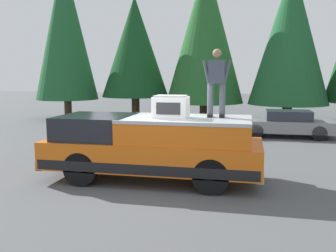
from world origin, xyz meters
TOP-DOWN VIEW (x-y plane):
  - ground_plane at (0.00, 0.00)m, footprint 90.00×90.00m
  - pickup_truck at (0.32, 0.27)m, footprint 2.01×5.54m
  - compressor_unit at (0.15, -0.24)m, footprint 0.65×0.84m
  - person_on_truck_bed at (0.54, -1.32)m, footprint 0.29×0.72m
  - parked_car_grey at (8.03, -3.75)m, footprint 1.64×4.10m
  - conifer_left at (12.34, -4.18)m, footprint 4.26×4.26m
  - conifer_center_left at (13.08, 0.45)m, footprint 4.52×4.52m
  - conifer_center_right at (13.15, 4.72)m, footprint 4.06×4.06m
  - conifer_right at (12.32, 8.85)m, footprint 3.76×3.76m

SIDE VIEW (x-z plane):
  - ground_plane at x=0.00m, z-range 0.00..0.00m
  - parked_car_grey at x=8.03m, z-range 0.00..1.16m
  - pickup_truck at x=0.32m, z-range 0.05..1.70m
  - compressor_unit at x=0.15m, z-range 1.65..2.21m
  - person_on_truck_bed at x=0.54m, z-range 1.71..3.40m
  - conifer_center_right at x=13.15m, z-range 0.67..8.04m
  - conifer_left at x=12.34m, z-range 0.54..9.03m
  - conifer_center_left at x=13.08m, z-range 0.53..9.67m
  - conifer_right at x=12.32m, z-range 0.59..10.31m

